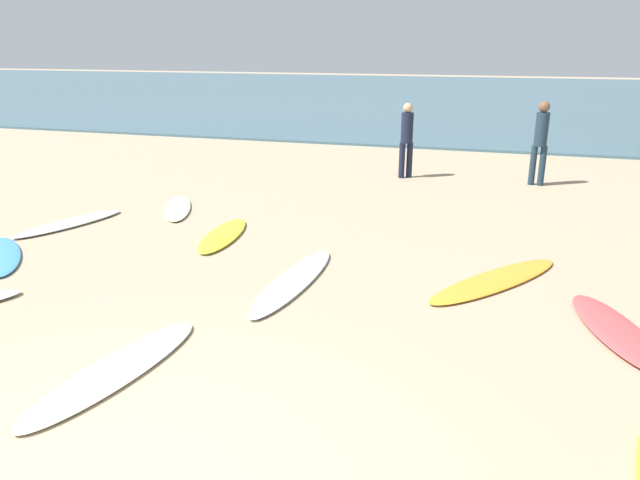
# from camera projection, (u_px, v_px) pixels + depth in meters

# --- Properties ---
(ocean_water) EXTENTS (120.00, 40.00, 0.08)m
(ocean_water) POSITION_uv_depth(u_px,v_px,m) (465.00, 95.00, 36.23)
(ocean_water) COLOR #426675
(ocean_water) RESTS_ON ground_plane
(surfboard_0) EXTENTS (1.12, 2.14, 0.08)m
(surfboard_0) POSITION_uv_depth(u_px,v_px,m) (69.00, 223.00, 10.51)
(surfboard_0) COLOR white
(surfboard_0) RESTS_ON ground_plane
(surfboard_1) EXTENTS (0.79, 1.97, 0.07)m
(surfboard_1) POSITION_uv_depth(u_px,v_px,m) (223.00, 235.00, 9.87)
(surfboard_1) COLOR yellow
(surfboard_1) RESTS_ON ground_plane
(surfboard_3) EXTENTS (1.94, 2.41, 0.06)m
(surfboard_3) POSITION_uv_depth(u_px,v_px,m) (496.00, 280.00, 8.01)
(surfboard_3) COLOR #F7A02B
(surfboard_3) RESTS_ON ground_plane
(surfboard_4) EXTENTS (1.29, 1.92, 0.07)m
(surfboard_4) POSITION_uv_depth(u_px,v_px,m) (178.00, 208.00, 11.50)
(surfboard_4) COLOR beige
(surfboard_4) RESTS_ON ground_plane
(surfboard_6) EXTENTS (0.93, 2.34, 0.06)m
(surfboard_6) POSITION_uv_depth(u_px,v_px,m) (116.00, 370.00, 5.81)
(surfboard_6) COLOR silver
(surfboard_6) RESTS_ON ground_plane
(surfboard_7) EXTENTS (1.11, 2.01, 0.08)m
(surfboard_7) POSITION_uv_depth(u_px,v_px,m) (616.00, 330.00, 6.59)
(surfboard_7) COLOR #E24D4D
(surfboard_7) RESTS_ON ground_plane
(surfboard_8) EXTENTS (0.63, 2.58, 0.07)m
(surfboard_8) POSITION_uv_depth(u_px,v_px,m) (293.00, 281.00, 7.98)
(surfboard_8) COLOR silver
(surfboard_8) RESTS_ON ground_plane
(beachgoer_near) EXTENTS (0.34, 0.31, 1.86)m
(beachgoer_near) POSITION_uv_depth(u_px,v_px,m) (541.00, 139.00, 13.18)
(beachgoer_near) COLOR #1E3342
(beachgoer_near) RESTS_ON ground_plane
(beachgoer_mid) EXTENTS (0.39, 0.39, 1.76)m
(beachgoer_mid) POSITION_uv_depth(u_px,v_px,m) (407.00, 136.00, 13.95)
(beachgoer_mid) COLOR #191E33
(beachgoer_mid) RESTS_ON ground_plane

